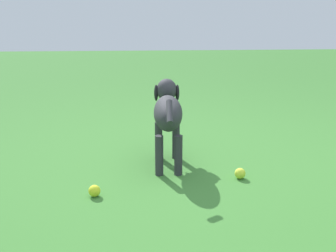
% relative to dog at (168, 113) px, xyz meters
% --- Properties ---
extents(ground, '(14.00, 14.00, 0.00)m').
position_rel_dog_xyz_m(ground, '(-0.24, 0.22, -0.35)').
color(ground, '#38722D').
extents(dog, '(0.19, 0.78, 0.53)m').
position_rel_dog_xyz_m(dog, '(0.00, 0.00, 0.00)').
color(dog, '#2D2D33').
rests_on(dog, ground).
extents(tennis_ball_0, '(0.07, 0.07, 0.07)m').
position_rel_dog_xyz_m(tennis_ball_0, '(0.44, 0.50, -0.31)').
color(tennis_ball_0, '#CBD72A').
rests_on(tennis_ball_0, ground).
extents(tennis_ball_1, '(0.07, 0.07, 0.07)m').
position_rel_dog_xyz_m(tennis_ball_1, '(-0.42, 0.29, -0.31)').
color(tennis_ball_1, '#CCE03A').
rests_on(tennis_ball_1, ground).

